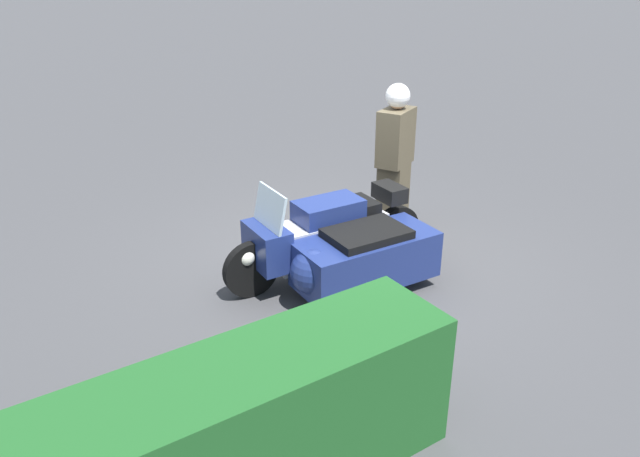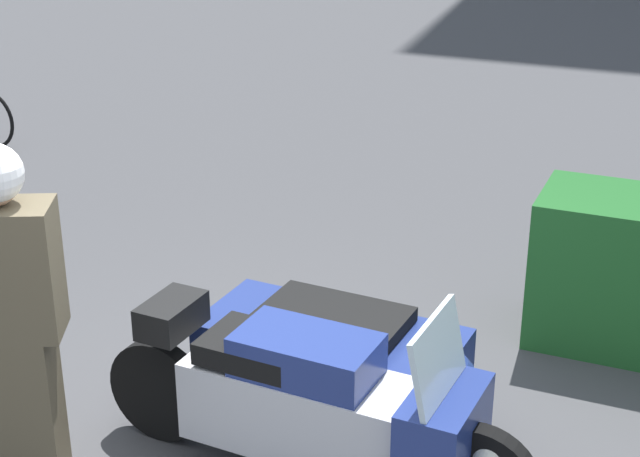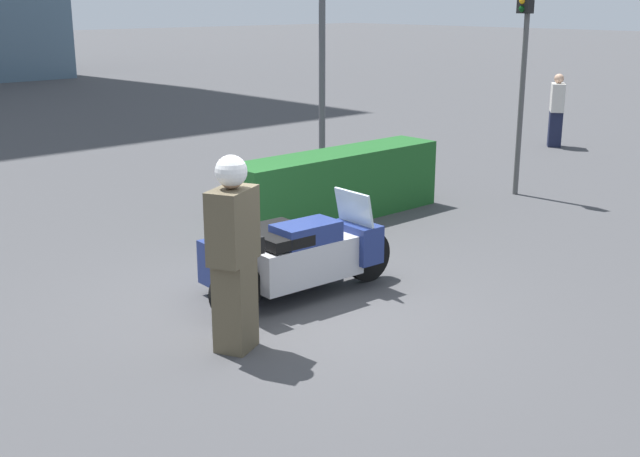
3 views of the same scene
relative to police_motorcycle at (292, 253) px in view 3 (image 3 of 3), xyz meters
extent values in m
plane|color=#424244|center=(-0.36, -0.38, -0.46)|extent=(160.00, 160.00, 0.00)
cylinder|color=black|center=(0.90, -0.35, -0.15)|extent=(0.62, 0.13, 0.61)
cylinder|color=black|center=(-0.99, -0.25, -0.15)|extent=(0.62, 0.13, 0.61)
cylinder|color=black|center=(-0.20, 0.26, -0.22)|extent=(0.48, 0.12, 0.48)
cube|color=#B7B7BC|center=(-0.05, -0.30, -0.02)|extent=(1.35, 0.51, 0.45)
cube|color=navy|center=(-0.05, -0.30, 0.31)|extent=(0.75, 0.46, 0.24)
cube|color=black|center=(-0.35, -0.29, 0.29)|extent=(0.55, 0.45, 0.12)
cube|color=navy|center=(0.70, -0.34, 0.07)|extent=(0.35, 0.61, 0.44)
cube|color=silver|center=(0.66, -0.34, 0.49)|extent=(0.14, 0.58, 0.40)
sphere|color=white|center=(0.95, -0.36, 0.01)|extent=(0.18, 0.18, 0.18)
cube|color=navy|center=(-0.14, 0.26, -0.06)|extent=(1.54, 0.75, 0.50)
sphere|color=navy|center=(0.50, 0.23, -0.04)|extent=(0.47, 0.48, 0.48)
cube|color=black|center=(-0.14, 0.26, 0.23)|extent=(0.85, 0.61, 0.09)
cube|color=black|center=(-0.87, -0.26, 0.36)|extent=(0.26, 0.41, 0.18)
cube|color=brown|center=(-1.44, -0.86, -0.01)|extent=(0.46, 0.44, 0.88)
cube|color=brown|center=(-1.44, -0.86, 0.78)|extent=(0.60, 0.51, 0.70)
sphere|color=tan|center=(-1.44, -0.86, 1.25)|extent=(0.24, 0.24, 0.24)
sphere|color=white|center=(-1.44, -0.86, 1.29)|extent=(0.30, 0.30, 0.30)
cube|color=#1E5623|center=(2.56, 1.95, 0.06)|extent=(3.73, 0.77, 1.04)
cylinder|color=#4C4C51|center=(4.37, 4.25, 1.40)|extent=(0.12, 0.12, 3.70)
cylinder|color=#4C4C4C|center=(5.98, 1.04, 1.06)|extent=(0.09, 0.09, 3.03)
cube|color=black|center=(5.92, 1.05, 2.77)|extent=(0.19, 0.28, 0.40)
sphere|color=orange|center=(5.86, 1.07, 2.77)|extent=(0.11, 0.11, 0.11)
sphere|color=#07350F|center=(5.86, 1.07, 2.64)|extent=(0.11, 0.11, 0.11)
cube|color=#191E38|center=(10.62, 3.17, -0.06)|extent=(0.43, 0.42, 0.80)
cube|color=beige|center=(10.62, 3.17, 0.66)|extent=(0.54, 0.51, 0.63)
sphere|color=tan|center=(10.62, 3.17, 1.08)|extent=(0.22, 0.22, 0.22)
camera|label=1|loc=(3.52, 4.81, 2.93)|focal=35.00mm
camera|label=2|loc=(1.73, -4.31, 2.84)|focal=55.00mm
camera|label=3|loc=(-5.65, -6.66, 2.79)|focal=45.00mm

